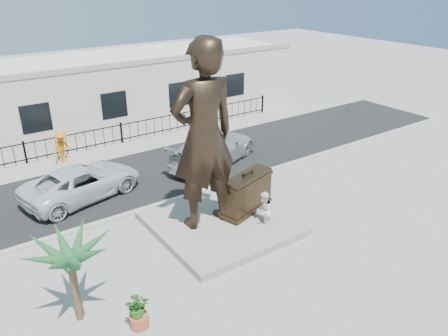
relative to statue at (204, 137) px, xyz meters
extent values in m
plane|color=#9E9991|center=(1.09, -1.76, -3.94)|extent=(100.00, 100.00, 0.00)
cube|color=black|center=(1.09, 6.24, -3.94)|extent=(40.00, 7.00, 0.01)
cube|color=#A5A399|center=(1.09, 2.74, -3.88)|extent=(40.00, 0.25, 0.12)
cube|color=#9E9991|center=(1.09, 10.24, -3.93)|extent=(40.00, 2.50, 0.02)
cube|color=gray|center=(0.59, -0.26, -3.79)|extent=(5.20, 5.20, 0.30)
cube|color=black|center=(1.09, 11.04, -3.34)|extent=(22.00, 0.10, 1.20)
cube|color=silver|center=(1.09, 15.24, -1.74)|extent=(28.00, 7.00, 4.40)
imported|color=black|center=(0.00, 0.00, 0.00)|extent=(2.69, 1.80, 7.29)
cube|color=#332615|center=(1.87, -0.32, -2.80)|extent=(2.52, 1.41, 1.69)
imported|color=white|center=(1.87, -1.38, -3.13)|extent=(1.01, 0.99, 1.63)
imported|color=silver|center=(-3.16, 5.47, -3.18)|extent=(5.88, 3.71, 1.51)
imported|color=#A3A6A7|center=(3.93, 5.28, -3.07)|extent=(6.40, 4.61, 1.72)
imported|color=orange|center=(-2.70, 10.11, -3.06)|extent=(1.28, 1.06, 1.72)
cylinder|color=#AB512D|center=(-4.50, -3.43, -3.74)|extent=(0.56, 0.56, 0.40)
imported|color=#2F6B22|center=(-4.50, -3.43, -3.15)|extent=(0.88, 0.83, 0.78)
camera|label=1|loc=(-8.08, -12.86, 5.54)|focal=35.00mm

